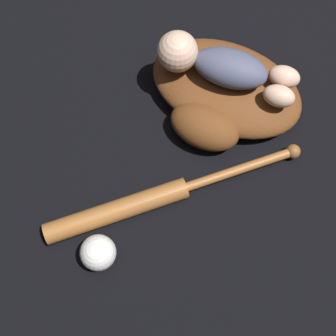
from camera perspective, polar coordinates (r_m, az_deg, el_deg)
ground_plane at (r=1.17m, az=6.79°, el=6.23°), size 6.00×6.00×0.00m
baseball_glove at (r=1.15m, az=6.49°, el=9.02°), size 0.44×0.38×0.09m
baby_figure at (r=1.09m, az=6.19°, el=12.38°), size 0.34×0.17×0.10m
baseball_bat at (r=1.06m, az=-3.15°, el=-4.17°), size 0.58×0.27×0.05m
baseball at (r=1.02m, az=-8.52°, el=-10.17°), size 0.08×0.08×0.08m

